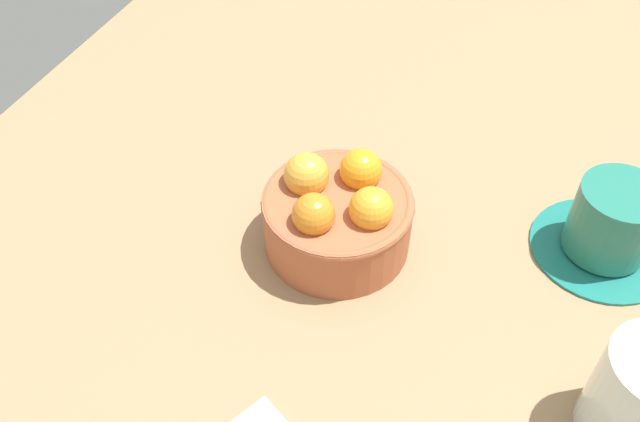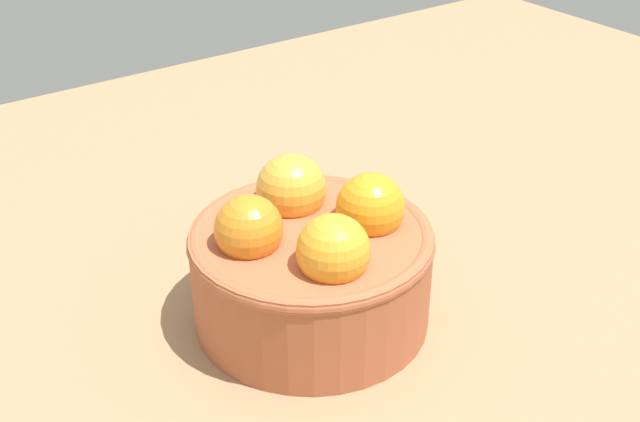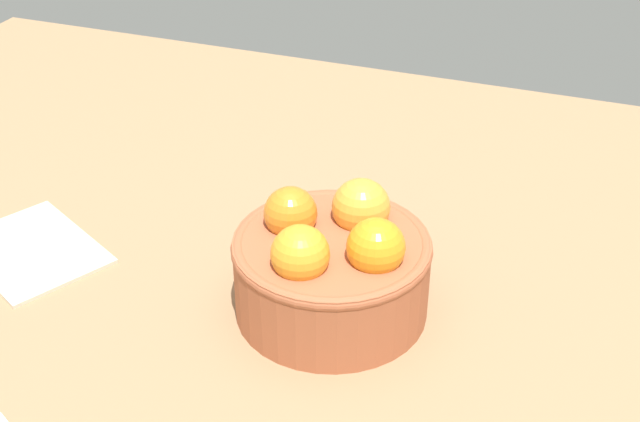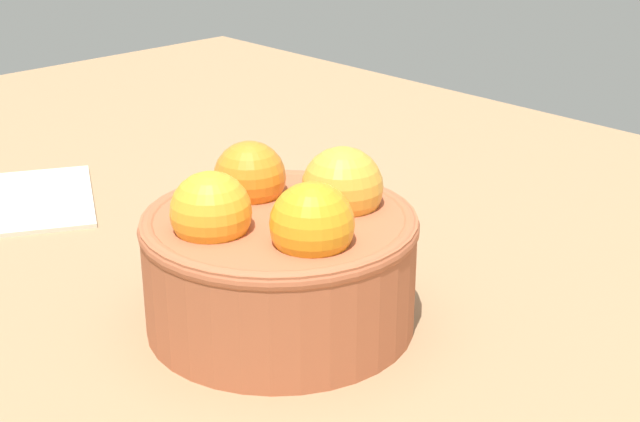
% 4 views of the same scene
% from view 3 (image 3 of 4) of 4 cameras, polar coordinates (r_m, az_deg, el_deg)
% --- Properties ---
extents(ground_plane, '(1.20, 0.86, 0.04)m').
position_cam_3_polar(ground_plane, '(0.63, 0.73, -7.77)').
color(ground_plane, '#997551').
extents(terracotta_bowl, '(0.14, 0.14, 0.09)m').
position_cam_3_polar(terracotta_bowl, '(0.60, 0.80, -3.58)').
color(terracotta_bowl, '#AD5938').
rests_on(terracotta_bowl, ground_plane).
extents(folded_napkin, '(0.14, 0.13, 0.01)m').
position_cam_3_polar(folded_napkin, '(0.72, -18.59, -2.39)').
color(folded_napkin, beige).
rests_on(folded_napkin, ground_plane).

